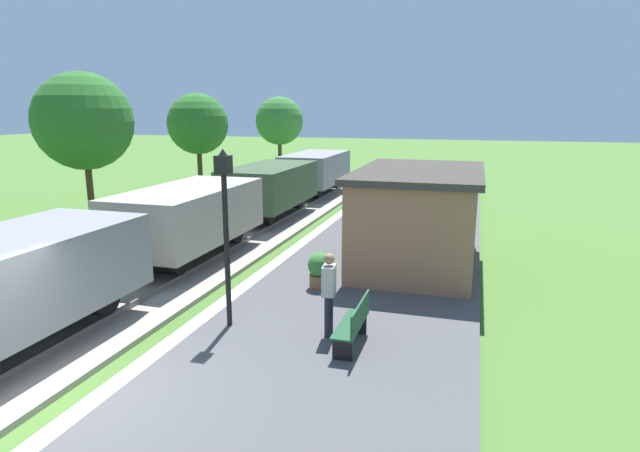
# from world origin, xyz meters

# --- Properties ---
(ground_plane) EXTENTS (160.00, 160.00, 0.00)m
(ground_plane) POSITION_xyz_m (0.00, 0.00, 0.00)
(ground_plane) COLOR #47702D
(platform_slab) EXTENTS (6.00, 60.00, 0.25)m
(platform_slab) POSITION_xyz_m (3.20, 0.00, 0.12)
(platform_slab) COLOR #4C4C4F
(platform_slab) RESTS_ON ground
(platform_edge_stripe) EXTENTS (0.36, 60.00, 0.01)m
(platform_edge_stripe) POSITION_xyz_m (0.40, 0.00, 0.25)
(platform_edge_stripe) COLOR silver
(platform_edge_stripe) RESTS_ON platform_slab
(freight_train) EXTENTS (2.50, 26.00, 2.12)m
(freight_train) POSITION_xyz_m (-2.40, 11.20, 1.40)
(freight_train) COLOR gray
(freight_train) RESTS_ON rail_near
(station_hut) EXTENTS (3.50, 5.80, 2.78)m
(station_hut) POSITION_xyz_m (4.40, 9.15, 1.65)
(station_hut) COLOR #9E6B4C
(station_hut) RESTS_ON platform_slab
(bench_near_hut) EXTENTS (0.42, 1.50, 0.91)m
(bench_near_hut) POSITION_xyz_m (3.88, 3.14, 0.72)
(bench_near_hut) COLOR #1E4C2D
(bench_near_hut) RESTS_ON platform_slab
(person_waiting) EXTENTS (0.28, 0.40, 1.71)m
(person_waiting) POSITION_xyz_m (3.28, 3.49, 1.18)
(person_waiting) COLOR black
(person_waiting) RESTS_ON platform_slab
(potted_planter) EXTENTS (0.64, 0.64, 0.92)m
(potted_planter) POSITION_xyz_m (2.29, 6.21, 0.72)
(potted_planter) COLOR brown
(potted_planter) RESTS_ON platform_slab
(lamp_post_near) EXTENTS (0.28, 0.28, 3.70)m
(lamp_post_near) POSITION_xyz_m (1.14, 3.39, 2.80)
(lamp_post_near) COLOR black
(lamp_post_near) RESTS_ON platform_slab
(tree_trackside_far) EXTENTS (4.05, 4.05, 6.24)m
(tree_trackside_far) POSITION_xyz_m (-9.89, 12.49, 4.20)
(tree_trackside_far) COLOR #4C3823
(tree_trackside_far) RESTS_ON ground
(tree_field_left) EXTENTS (3.41, 3.41, 5.60)m
(tree_field_left) POSITION_xyz_m (-9.28, 20.82, 3.89)
(tree_field_left) COLOR #4C3823
(tree_field_left) RESTS_ON ground
(tree_field_distant) EXTENTS (3.35, 3.35, 5.59)m
(tree_field_distant) POSITION_xyz_m (-7.52, 29.07, 3.90)
(tree_field_distant) COLOR #4C3823
(tree_field_distant) RESTS_ON ground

